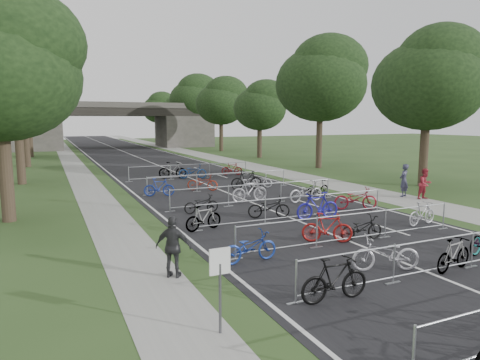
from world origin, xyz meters
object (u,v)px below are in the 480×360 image
object	(u,v)px
park_sign	(220,275)
pedestrian_c	(173,247)
pedestrian_a	(404,181)
overpass_bridge	(113,125)
pedestrian_b	(425,184)

from	to	relation	value
park_sign	pedestrian_c	bearing A→B (deg)	90.00
park_sign	pedestrian_a	bearing A→B (deg)	33.88
pedestrian_c	overpass_bridge	bearing A→B (deg)	-62.88
overpass_bridge	pedestrian_a	distance (m)	52.38
overpass_bridge	pedestrian_a	xyz separation A→B (m)	(8.71, -51.58, -2.59)
overpass_bridge	pedestrian_b	world-z (taller)	overpass_bridge
pedestrian_b	pedestrian_c	bearing A→B (deg)	-160.06
overpass_bridge	pedestrian_b	bearing A→B (deg)	-80.09
overpass_bridge	pedestrian_b	distance (m)	53.53
pedestrian_a	pedestrian_b	distance (m)	1.19
park_sign	pedestrian_c	distance (m)	3.52
overpass_bridge	pedestrian_c	world-z (taller)	overpass_bridge
pedestrian_a	pedestrian_c	bearing A→B (deg)	1.53
overpass_bridge	pedestrian_a	size ratio (longest dim) A/B	16.43
park_sign	pedestrian_b	xyz separation A→B (m)	(16.00, 9.34, -0.41)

